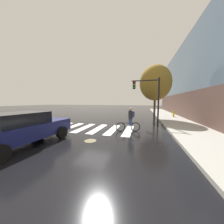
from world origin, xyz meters
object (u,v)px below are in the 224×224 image
Objects in this scene: sedan_near at (22,129)px; cyclist at (130,120)px; fire_hydrant at (174,114)px; traffic_light_near at (149,93)px; manhole_cover at (90,141)px; street_tree_near at (155,83)px.

cyclist is at bearing 40.51° from sedan_near.
cyclist reaches higher than fire_hydrant.
cyclist is 0.40× the size of traffic_light_near.
traffic_light_near is 5.38× the size of fire_hydrant.
sedan_near is 2.77× the size of cyclist.
manhole_cover is 0.14× the size of sedan_near.
traffic_light_near is 3.80m from street_tree_near.
manhole_cover is 0.15× the size of traffic_light_near.
cyclist is 7.66m from street_tree_near.
street_tree_near reaches higher than fire_hydrant.
manhole_cover is 3.27m from sedan_near.
street_tree_near reaches higher than manhole_cover.
cyclist is at bearing 53.93° from manhole_cover.
sedan_near is 6.01× the size of fire_hydrant.
manhole_cover is 3.19m from cyclist.
fire_hydrant is at bearing 58.13° from traffic_light_near.
traffic_light_near is at bearing -103.38° from street_tree_near.
sedan_near is 12.92m from street_tree_near.
fire_hydrant is at bearing 53.06° from sedan_near.
manhole_cover is 7.00m from traffic_light_near.
street_tree_near is at bearing 76.62° from traffic_light_near.
sedan_near is 1.12× the size of traffic_light_near.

